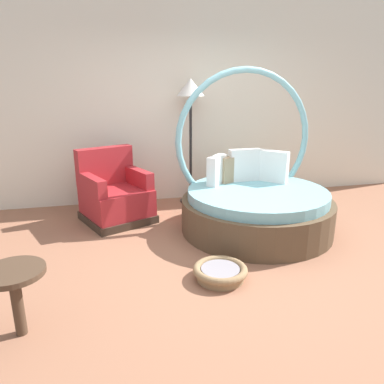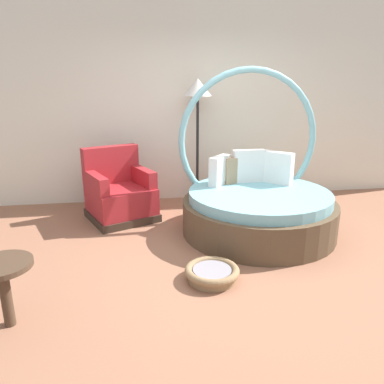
{
  "view_description": "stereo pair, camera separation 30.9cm",
  "coord_description": "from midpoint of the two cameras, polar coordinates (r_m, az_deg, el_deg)",
  "views": [
    {
      "loc": [
        -1.16,
        -3.18,
        1.76
      ],
      "look_at": [
        -0.24,
        0.73,
        0.55
      ],
      "focal_mm": 34.05,
      "sensor_mm": 36.0,
      "label": 1
    },
    {
      "loc": [
        -0.85,
        -3.24,
        1.76
      ],
      "look_at": [
        -0.24,
        0.73,
        0.55
      ],
      "focal_mm": 34.05,
      "sensor_mm": 36.0,
      "label": 2
    }
  ],
  "objects": [
    {
      "name": "floor_lamp",
      "position": [
        5.34,
        -1.93,
        14.28
      ],
      "size": [
        0.4,
        0.4,
        1.82
      ],
      "color": "black",
      "rests_on": "ground_plane"
    },
    {
      "name": "round_daybed",
      "position": [
        4.55,
        7.84,
        -1.12
      ],
      "size": [
        1.84,
        1.84,
        1.96
      ],
      "color": "brown",
      "rests_on": "ground_plane"
    },
    {
      "name": "pet_basket",
      "position": [
        3.46,
        1.85,
        -12.46
      ],
      "size": [
        0.51,
        0.51,
        0.13
      ],
      "color": "#8E704C",
      "rests_on": "ground_plane"
    },
    {
      "name": "ground_plane",
      "position": [
        3.8,
        3.72,
        -11.02
      ],
      "size": [
        8.0,
        8.0,
        0.02
      ],
      "primitive_type": "cube",
      "color": "#936047"
    },
    {
      "name": "side_table",
      "position": [
        2.96,
        -28.89,
        -12.26
      ],
      "size": [
        0.44,
        0.44,
        0.52
      ],
      "color": "#473323",
      "rests_on": "ground_plane"
    },
    {
      "name": "back_wall",
      "position": [
        5.63,
        -3.05,
        14.34
      ],
      "size": [
        8.0,
        0.12,
        3.05
      ],
      "primitive_type": "cube",
      "color": "silver",
      "rests_on": "ground_plane"
    },
    {
      "name": "red_armchair",
      "position": [
        4.93,
        -13.78,
        -0.62
      ],
      "size": [
        1.05,
        1.05,
        0.94
      ],
      "color": "#38281E",
      "rests_on": "ground_plane"
    }
  ]
}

